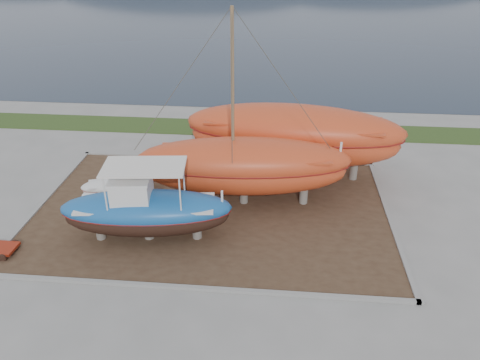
# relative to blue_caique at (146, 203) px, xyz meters

# --- Properties ---
(ground) EXTENTS (140.00, 140.00, 0.00)m
(ground) POSITION_rel_blue_caique_xyz_m (2.59, -1.24, -1.96)
(ground) COLOR gray
(ground) RESTS_ON ground
(dirt_patch) EXTENTS (18.00, 12.00, 0.06)m
(dirt_patch) POSITION_rel_blue_caique_xyz_m (2.59, 2.76, -1.93)
(dirt_patch) COLOR #422D1E
(dirt_patch) RESTS_ON ground
(curb_frame) EXTENTS (18.60, 12.60, 0.15)m
(curb_frame) POSITION_rel_blue_caique_xyz_m (2.59, 2.76, -1.89)
(curb_frame) COLOR gray
(curb_frame) RESTS_ON ground
(grass_strip) EXTENTS (44.00, 3.00, 0.08)m
(grass_strip) POSITION_rel_blue_caique_xyz_m (2.59, 14.26, -1.92)
(grass_strip) COLOR #284219
(grass_strip) RESTS_ON ground
(sea) EXTENTS (260.00, 100.00, 0.04)m
(sea) POSITION_rel_blue_caique_xyz_m (2.59, 68.76, -1.96)
(sea) COLOR #1D2A3A
(sea) RESTS_ON ground
(blue_caique) EXTENTS (8.11, 3.27, 3.80)m
(blue_caique) POSITION_rel_blue_caique_xyz_m (0.00, 0.00, 0.00)
(blue_caique) COLOR #1B5EA9
(blue_caique) RESTS_ON dirt_patch
(white_dinghy) EXTENTS (4.15, 2.65, 1.17)m
(white_dinghy) POSITION_rel_blue_caique_xyz_m (-2.59, 3.55, -1.32)
(white_dinghy) COLOR white
(white_dinghy) RESTS_ON dirt_patch
(orange_sailboat) EXTENTS (11.25, 4.05, 10.00)m
(orange_sailboat) POSITION_rel_blue_caique_xyz_m (4.20, 3.69, 3.10)
(orange_sailboat) COLOR #C7421E
(orange_sailboat) RESTS_ON dirt_patch
(orange_bare_hull) EXTENTS (12.90, 5.03, 4.12)m
(orange_bare_hull) POSITION_rel_blue_caique_xyz_m (6.75, 7.29, 0.16)
(orange_bare_hull) COLOR #C7421E
(orange_bare_hull) RESTS_ON dirt_patch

